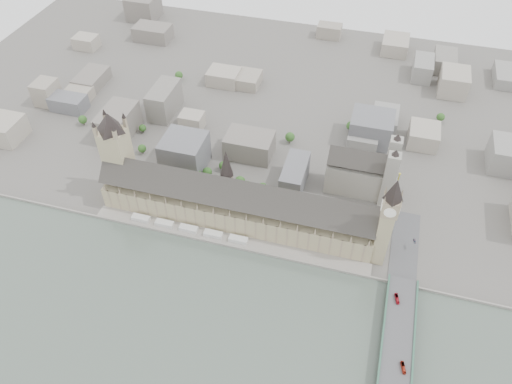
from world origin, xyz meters
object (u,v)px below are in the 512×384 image
(elizabeth_tower, at_px, (388,217))
(red_bus_north, at_px, (397,299))
(palace_of_westminster, at_px, (236,204))
(car_approach, at_px, (415,241))
(westminster_bridge, at_px, (396,357))
(victoria_tower, at_px, (117,151))
(westminster_abbey, at_px, (363,172))
(red_bus_south, at_px, (403,367))

(elizabeth_tower, xyz_separation_m, red_bus_north, (19.94, -46.19, -46.42))
(palace_of_westminster, relative_size, car_approach, 50.80)
(palace_of_westminster, distance_m, elizabeth_tower, 142.94)
(palace_of_westminster, distance_m, westminster_bridge, 195.05)
(victoria_tower, height_order, car_approach, victoria_tower)
(westminster_abbey, relative_size, red_bus_north, 6.70)
(elizabeth_tower, height_order, red_bus_north, elizabeth_tower)
(westminster_abbey, bearing_deg, palace_of_westminster, -145.83)
(car_approach, bearing_deg, red_bus_north, -113.55)
(elizabeth_tower, distance_m, westminster_bridge, 111.81)
(palace_of_westminster, bearing_deg, red_bus_south, -35.16)
(palace_of_westminster, height_order, westminster_bridge, palace_of_westminster)
(westminster_abbey, distance_m, car_approach, 88.39)
(westminster_bridge, distance_m, red_bus_south, 13.33)
(westminster_abbey, bearing_deg, car_approach, -48.41)
(westminster_abbey, bearing_deg, red_bus_south, -73.78)
(red_bus_south, distance_m, car_approach, 127.73)
(palace_of_westminster, relative_size, westminster_abbey, 3.90)
(palace_of_westminster, height_order, car_approach, palace_of_westminster)
(elizabeth_tower, bearing_deg, victoria_tower, 176.04)
(palace_of_westminster, height_order, red_bus_south, palace_of_westminster)
(elizabeth_tower, distance_m, red_bus_south, 119.31)
(victoria_tower, distance_m, car_approach, 294.21)
(westminster_bridge, height_order, westminster_abbey, westminster_abbey)
(victoria_tower, bearing_deg, red_bus_south, -23.22)
(victoria_tower, height_order, red_bus_south, victoria_tower)
(elizabeth_tower, bearing_deg, westminster_abbey, 107.29)
(westminster_bridge, xyz_separation_m, car_approach, (6.85, 117.24, 5.88))
(red_bus_north, height_order, car_approach, red_bus_north)
(westminster_bridge, bearing_deg, palace_of_westminster, 146.51)
(westminster_bridge, height_order, red_bus_north, red_bus_north)
(elizabeth_tower, xyz_separation_m, westminster_abbey, (-27.08, 87.00, -33.01))
(palace_of_westminster, distance_m, victoria_tower, 126.41)
(palace_of_westminster, bearing_deg, westminster_abbey, 34.17)
(red_bus_south, bearing_deg, westminster_bridge, 100.14)
(victoria_tower, bearing_deg, car_approach, 0.74)
(victoria_tower, relative_size, red_bus_north, 9.85)
(westminster_abbey, height_order, red_bus_south, westminster_abbey)
(palace_of_westminster, relative_size, victoria_tower, 2.65)
(palace_of_westminster, bearing_deg, victoria_tower, 177.04)
(red_bus_south, bearing_deg, palace_of_westminster, 129.23)
(westminster_abbey, distance_m, red_bus_north, 141.88)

